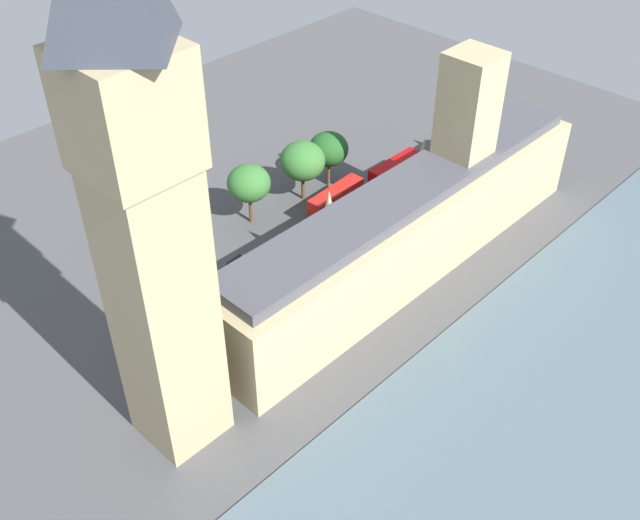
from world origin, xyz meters
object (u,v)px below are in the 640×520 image
at_px(clock_tower, 143,196).
at_px(street_lamp_slot_12, 152,252).
at_px(street_lamp_slot_11, 183,244).
at_px(double_decker_bus_kerbside, 336,201).
at_px(plane_tree_slot_10, 249,183).
at_px(pedestrian_corner, 353,238).
at_px(double_decker_bus_leading, 395,172).
at_px(car_dark_green_under_trees, 191,299).
at_px(pedestrian_trailing, 294,272).
at_px(parliament_building, 412,219).
at_px(plane_tree_midblock, 328,153).
at_px(pedestrian_opposite_hall, 316,264).
at_px(plane_tree_far_end, 329,149).
at_px(car_white_near_tower, 236,266).
at_px(plane_tree_by_river_gate, 302,161).

relative_size(clock_tower, street_lamp_slot_12, 8.50).
xyz_separation_m(clock_tower, street_lamp_slot_11, (22.41, -17.79, -26.65)).
height_order(double_decker_bus_kerbside, plane_tree_slot_10, plane_tree_slot_10).
bearing_deg(plane_tree_slot_10, pedestrian_corner, -155.25).
relative_size(double_decker_bus_leading, street_lamp_slot_11, 1.86).
bearing_deg(car_dark_green_under_trees, pedestrian_trailing, -115.48).
xyz_separation_m(parliament_building, plane_tree_midblock, (22.34, -6.92, -1.51)).
xyz_separation_m(double_decker_bus_leading, plane_tree_slot_10, (9.31, 22.88, 4.26)).
bearing_deg(car_dark_green_under_trees, pedestrian_opposite_hall, -114.48).
xyz_separation_m(double_decker_bus_kerbside, street_lamp_slot_11, (6.60, 24.00, 1.37)).
xyz_separation_m(pedestrian_corner, pedestrian_trailing, (0.73, 11.37, -0.05)).
bearing_deg(plane_tree_midblock, double_decker_bus_kerbside, 140.98).
height_order(pedestrian_corner, street_lamp_slot_12, street_lamp_slot_12).
bearing_deg(plane_tree_far_end, pedestrian_corner, 146.01).
bearing_deg(plane_tree_far_end, plane_tree_midblock, 133.30).
height_order(parliament_building, double_decker_bus_leading, parliament_building).
relative_size(parliament_building, plane_tree_slot_10, 6.73).
bearing_deg(pedestrian_opposite_hall, car_dark_green_under_trees, 10.23).
bearing_deg(parliament_building, pedestrian_trailing, 54.67).
distance_m(parliament_building, plane_tree_midblock, 23.44).
bearing_deg(double_decker_bus_leading, car_dark_green_under_trees, -90.83).
relative_size(car_white_near_tower, car_dark_green_under_trees, 1.02).
bearing_deg(pedestrian_corner, parliament_building, -121.36).
height_order(plane_tree_far_end, plane_tree_slot_10, plane_tree_slot_10).
relative_size(parliament_building, car_dark_green_under_trees, 13.71).
relative_size(clock_tower, pedestrian_corner, 35.29).
relative_size(double_decker_bus_leading, plane_tree_slot_10, 1.08).
bearing_deg(clock_tower, pedestrian_corner, -76.54).
relative_size(parliament_building, double_decker_bus_kerbside, 6.14).
bearing_deg(plane_tree_slot_10, plane_tree_by_river_gate, -96.66).
relative_size(double_decker_bus_leading, pedestrian_trailing, 6.72).
bearing_deg(plane_tree_midblock, parliament_building, 162.78).
bearing_deg(pedestrian_opposite_hall, pedestrian_corner, -147.06).
relative_size(pedestrian_corner, street_lamp_slot_12, 0.24).
distance_m(car_white_near_tower, street_lamp_slot_12, 11.82).
relative_size(double_decker_bus_leading, double_decker_bus_kerbside, 0.99).
height_order(double_decker_bus_kerbside, plane_tree_far_end, plane_tree_far_end).
height_order(plane_tree_far_end, street_lamp_slot_11, plane_tree_far_end).
relative_size(clock_tower, plane_tree_midblock, 7.32).
relative_size(parliament_building, pedestrian_opposite_hall, 39.90).
bearing_deg(street_lamp_slot_11, parliament_building, -134.19).
height_order(car_dark_green_under_trees, street_lamp_slot_12, street_lamp_slot_12).
height_order(car_dark_green_under_trees, pedestrian_opposite_hall, car_dark_green_under_trees).
bearing_deg(clock_tower, pedestrian_opposite_hall, -73.63).
distance_m(plane_tree_far_end, street_lamp_slot_11, 29.99).
bearing_deg(car_dark_green_under_trees, plane_tree_by_river_gate, -79.03).
distance_m(double_decker_bus_leading, double_decker_bus_kerbside, 12.72).
distance_m(double_decker_bus_kerbside, pedestrian_opposite_hall, 13.50).
relative_size(clock_tower, car_dark_green_under_trees, 12.44).
distance_m(parliament_building, plane_tree_slot_10, 25.19).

